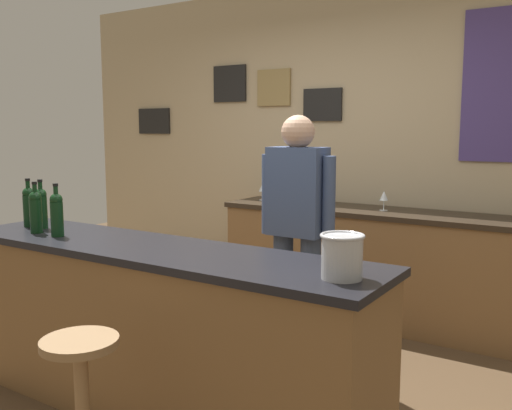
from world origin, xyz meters
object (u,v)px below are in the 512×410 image
Objects in this scene: bar_stool at (82,389)px; wine_bottle_b at (41,207)px; wine_bottle_c at (36,210)px; wine_glass_c at (384,197)px; bartender at (297,223)px; ice_bucket at (342,255)px; wine_bottle_d at (57,213)px; wine_glass_a at (263,188)px; wine_bottle_a at (29,205)px; wine_glass_b at (270,190)px.

wine_bottle_b is at bearing 149.11° from bar_stool.
wine_bottle_c reaches higher than wine_glass_c.
wine_bottle_c is 2.53m from wine_glass_c.
ice_bucket is (0.77, -1.02, 0.08)m from bartender.
wine_bottle_d is 1.97× the size of wine_glass_a.
wine_glass_a is at bearing 129.20° from ice_bucket.
wine_bottle_a is at bearing -128.01° from wine_glass_c.
wine_glass_c is at bearing 51.99° from wine_bottle_a.
ice_bucket is (2.05, -0.07, -0.04)m from wine_bottle_b.
wine_glass_a and wine_glass_b have the same top height.
wine_glass_a is (-0.96, 1.10, 0.07)m from bartender.
wine_bottle_d is 1.97× the size of wine_glass_c.
wine_bottle_b is 1.63× the size of ice_bucket.
wine_bottle_d reaches higher than wine_glass_a.
wine_bottle_c is 1.63× the size of ice_bucket.
bartender is 10.45× the size of wine_glass_b.
bar_stool is 3.62× the size of ice_bucket.
wine_bottle_b reaches higher than ice_bucket.
ice_bucket is 2.18m from wine_glass_c.
bar_stool is at bearing -30.89° from wine_bottle_b.
wine_bottle_b is at bearing 158.96° from wine_bottle_d.
wine_bottle_d is 2.16m from wine_glass_a.
bartender is 5.29× the size of wine_bottle_b.
wine_bottle_c reaches higher than wine_glass_a.
bartender is 8.61× the size of ice_bucket.
bartender is at bearing 36.48° from wine_bottle_b.
bartender is 1.70m from wine_bottle_a.
wine_bottle_a reaches higher than wine_glass_b.
wine_bottle_a is at bearing -102.38° from wine_glass_a.
wine_bottle_a is 1.97× the size of wine_glass_c.
wine_bottle_c is 1.95m from ice_bucket.
wine_glass_a is (0.32, 2.05, -0.05)m from wine_bottle_b.
wine_glass_b is (-1.59, 2.01, -0.01)m from ice_bucket.
wine_bottle_d is at bearing -15.36° from wine_bottle_a.
ice_bucket is (2.18, -0.07, -0.04)m from wine_bottle_a.
bartender reaches higher than wine_glass_b.
bar_stool is at bearing -28.84° from wine_bottle_c.
wine_bottle_a reaches higher than bar_stool.
bar_stool is (-0.11, -1.65, -0.48)m from bartender.
wine_bottle_c is (0.23, -0.11, 0.00)m from wine_bottle_a.
wine_bottle_a is at bearing 164.64° from wine_bottle_d.
wine_glass_a is at bearing 81.02° from wine_bottle_b.
wine_bottle_d is 1.63× the size of ice_bucket.
ice_bucket is 2.56m from wine_glass_b.
wine_glass_a is (0.45, 2.05, -0.05)m from wine_bottle_a.
bartender is at bearing -50.59° from wine_glass_b.
wine_bottle_a is 0.44m from wine_bottle_d.
wine_glass_b reaches higher than bar_stool.
bar_stool is 2.80m from wine_glass_c.
wine_bottle_d is at bearing -21.04° from wine_bottle_b.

